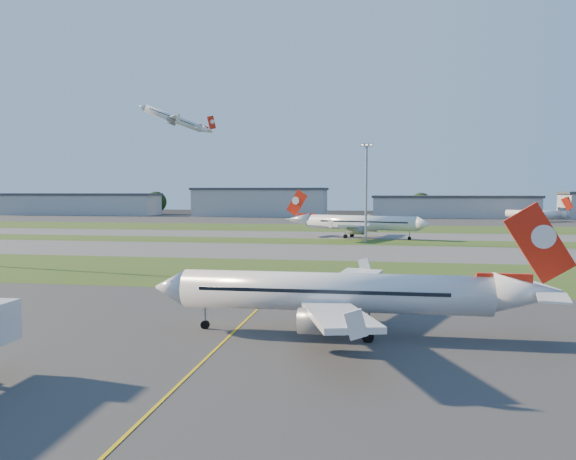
% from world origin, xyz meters
% --- Properties ---
extents(ground, '(700.00, 700.00, 0.00)m').
position_xyz_m(ground, '(0.00, 0.00, 0.00)').
color(ground, black).
rests_on(ground, ground).
extents(apron_near, '(300.00, 70.00, 0.01)m').
position_xyz_m(apron_near, '(0.00, 0.00, 0.01)').
color(apron_near, '#333335').
rests_on(apron_near, ground).
extents(grass_strip_a, '(300.00, 34.00, 0.01)m').
position_xyz_m(grass_strip_a, '(0.00, 52.00, 0.01)').
color(grass_strip_a, '#364C19').
rests_on(grass_strip_a, ground).
extents(taxiway_a, '(300.00, 32.00, 0.01)m').
position_xyz_m(taxiway_a, '(0.00, 85.00, 0.01)').
color(taxiway_a, '#515154').
rests_on(taxiway_a, ground).
extents(grass_strip_b, '(300.00, 18.00, 0.01)m').
position_xyz_m(grass_strip_b, '(0.00, 110.00, 0.01)').
color(grass_strip_b, '#364C19').
rests_on(grass_strip_b, ground).
extents(taxiway_b, '(300.00, 26.00, 0.01)m').
position_xyz_m(taxiway_b, '(0.00, 132.00, 0.01)').
color(taxiway_b, '#515154').
rests_on(taxiway_b, ground).
extents(grass_strip_c, '(300.00, 40.00, 0.01)m').
position_xyz_m(grass_strip_c, '(0.00, 165.00, 0.01)').
color(grass_strip_c, '#364C19').
rests_on(grass_strip_c, ground).
extents(apron_far, '(400.00, 80.00, 0.01)m').
position_xyz_m(apron_far, '(0.00, 225.00, 0.01)').
color(apron_far, '#333335').
rests_on(apron_far, ground).
extents(yellow_line, '(0.25, 60.00, 0.02)m').
position_xyz_m(yellow_line, '(5.00, 0.00, 0.00)').
color(yellow_line, gold).
rests_on(yellow_line, ground).
extents(airliner_parked, '(35.86, 30.46, 11.20)m').
position_xyz_m(airliner_parked, '(14.74, 13.44, 3.93)').
color(airliner_parked, white).
rests_on(airliner_parked, ground).
extents(airliner_taxiing, '(38.89, 32.72, 12.48)m').
position_xyz_m(airliner_taxiing, '(12.96, 122.66, 4.38)').
color(airliner_taxiing, white).
rests_on(airliner_taxiing, ground).
extents(airliner_departing, '(33.08, 27.96, 10.75)m').
position_xyz_m(airliner_departing, '(-79.69, 220.91, 48.08)').
color(airliner_departing, white).
extents(mini_jet_near, '(25.58, 15.90, 9.48)m').
position_xyz_m(mini_jet_near, '(89.83, 220.12, 3.28)').
color(mini_jet_near, white).
rests_on(mini_jet_near, ground).
extents(mini_jet_far, '(25.57, 15.93, 9.48)m').
position_xyz_m(mini_jet_far, '(88.16, 229.60, 3.28)').
color(mini_jet_far, white).
rests_on(mini_jet_far, ground).
extents(light_mast_centre, '(3.20, 0.70, 25.80)m').
position_xyz_m(light_mast_centre, '(15.00, 108.00, 14.81)').
color(light_mast_centre, gray).
rests_on(light_mast_centre, ground).
extents(hangar_far_west, '(91.80, 23.00, 12.20)m').
position_xyz_m(hangar_far_west, '(-150.00, 255.00, 6.14)').
color(hangar_far_west, '#93969A').
rests_on(hangar_far_west, ground).
extents(hangar_west, '(71.40, 23.00, 15.20)m').
position_xyz_m(hangar_west, '(-45.00, 255.00, 7.64)').
color(hangar_west, '#93969A').
rests_on(hangar_west, ground).
extents(hangar_east, '(81.60, 23.00, 11.20)m').
position_xyz_m(hangar_east, '(55.00, 255.00, 5.64)').
color(hangar_east, '#93969A').
rests_on(hangar_east, ground).
extents(tree_far_west, '(11.00, 11.00, 12.00)m').
position_xyz_m(tree_far_west, '(-190.00, 268.00, 6.49)').
color(tree_far_west, black).
rests_on(tree_far_west, ground).
extents(tree_west, '(12.10, 12.10, 13.20)m').
position_xyz_m(tree_west, '(-110.00, 270.00, 7.14)').
color(tree_west, black).
rests_on(tree_west, ground).
extents(tree_mid_west, '(9.90, 9.90, 10.80)m').
position_xyz_m(tree_mid_west, '(-20.00, 266.00, 5.84)').
color(tree_mid_west, black).
rests_on(tree_mid_west, ground).
extents(tree_mid_east, '(11.55, 11.55, 12.60)m').
position_xyz_m(tree_mid_east, '(40.00, 269.00, 6.81)').
color(tree_mid_east, black).
rests_on(tree_mid_east, ground).
extents(tree_east, '(10.45, 10.45, 11.40)m').
position_xyz_m(tree_east, '(115.00, 267.00, 6.16)').
color(tree_east, black).
rests_on(tree_east, ground).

